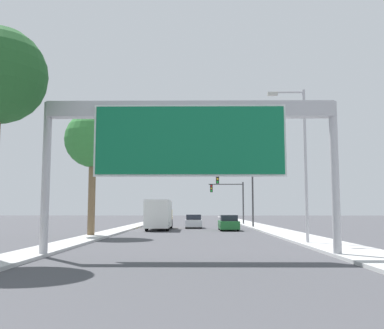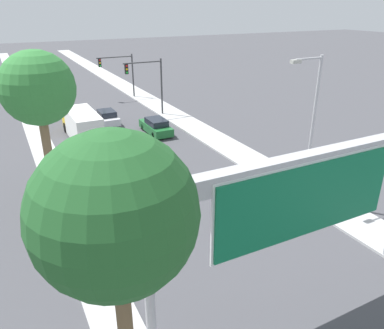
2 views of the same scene
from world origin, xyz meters
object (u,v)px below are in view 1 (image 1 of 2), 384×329
(car_mid_left, at_px, (228,223))
(traffic_light_near_intersection, at_px, (241,190))
(car_near_center, at_px, (194,222))
(truck_box_primary, at_px, (159,215))
(traffic_light_mid_block, at_px, (232,196))
(street_lamp_right, at_px, (301,153))
(palm_tree_background, at_px, (93,141))
(sign_gantry, at_px, (190,133))

(car_mid_left, bearing_deg, traffic_light_near_intersection, 72.67)
(car_near_center, xyz_separation_m, truck_box_primary, (-3.50, -4.42, 0.83))
(traffic_light_mid_block, bearing_deg, street_lamp_right, -87.52)
(truck_box_primary, height_order, traffic_light_near_intersection, traffic_light_near_intersection)
(palm_tree_background, distance_m, street_lamp_right, 16.24)
(traffic_light_mid_block, bearing_deg, palm_tree_background, -116.30)
(sign_gantry, xyz_separation_m, street_lamp_right, (6.60, 6.72, -0.05))
(car_mid_left, xyz_separation_m, car_near_center, (-3.50, 5.47, -0.01))
(car_near_center, xyz_separation_m, street_lamp_right, (6.60, -22.91, 4.72))
(car_near_center, relative_size, traffic_light_near_intersection, 0.67)
(car_mid_left, height_order, street_lamp_right, street_lamp_right)
(car_near_center, relative_size, traffic_light_mid_block, 0.74)
(car_mid_left, bearing_deg, truck_box_primary, 171.46)
(traffic_light_near_intersection, distance_m, palm_tree_background, 21.04)
(truck_box_primary, bearing_deg, traffic_light_mid_block, 59.93)
(car_mid_left, distance_m, traffic_light_mid_block, 16.41)
(truck_box_primary, bearing_deg, street_lamp_right, -61.35)
(car_mid_left, height_order, traffic_light_mid_block, traffic_light_mid_block)
(car_mid_left, relative_size, traffic_light_near_intersection, 0.75)
(car_near_center, xyz_separation_m, traffic_light_mid_block, (5.15, 10.52, 3.29))
(truck_box_primary, relative_size, palm_tree_background, 0.90)
(traffic_light_near_intersection, relative_size, traffic_light_mid_block, 1.10)
(car_near_center, height_order, truck_box_primary, truck_box_primary)
(truck_box_primary, xyz_separation_m, street_lamp_right, (10.10, -18.49, 3.88))
(car_mid_left, relative_size, car_near_center, 1.11)
(car_near_center, xyz_separation_m, palm_tree_background, (-7.76, -15.62, 6.71))
(traffic_light_mid_block, height_order, palm_tree_background, palm_tree_background)
(car_near_center, distance_m, traffic_light_near_intersection, 6.50)
(palm_tree_background, xyz_separation_m, street_lamp_right, (14.37, -7.30, -1.99))
(traffic_light_mid_block, xyz_separation_m, street_lamp_right, (1.45, -33.44, 1.43))
(sign_gantry, distance_m, car_near_center, 30.01)
(traffic_light_mid_block, relative_size, street_lamp_right, 0.63)
(traffic_light_mid_block, relative_size, palm_tree_background, 0.60)
(palm_tree_background, relative_size, street_lamp_right, 1.04)
(sign_gantry, relative_size, car_near_center, 3.06)
(traffic_light_near_intersection, bearing_deg, car_mid_left, -107.33)
(traffic_light_near_intersection, xyz_separation_m, street_lamp_right, (1.23, -23.44, 1.09))
(palm_tree_background, bearing_deg, street_lamp_right, -26.93)
(street_lamp_right, bearing_deg, truck_box_primary, 118.65)
(car_near_center, height_order, traffic_light_near_intersection, traffic_light_near_intersection)
(truck_box_primary, height_order, traffic_light_mid_block, traffic_light_mid_block)
(car_mid_left, height_order, truck_box_primary, truck_box_primary)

